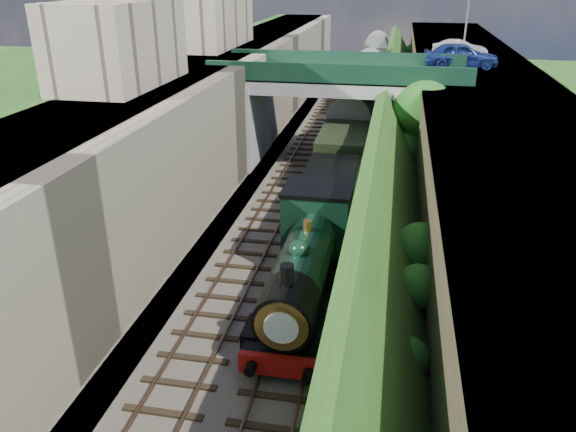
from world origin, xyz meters
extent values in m
plane|color=#1E4714|center=(0.00, 0.00, 0.00)|extent=(160.00, 160.00, 0.00)
cube|color=#473F38|center=(0.00, 20.00, 0.10)|extent=(10.00, 90.00, 0.20)
cube|color=#756B56|center=(-5.50, 20.00, 3.50)|extent=(1.00, 90.00, 7.00)
cube|color=#262628|center=(-9.00, 20.00, 3.50)|extent=(6.00, 90.00, 7.00)
cube|color=#262628|center=(9.50, 20.00, 3.12)|extent=(8.00, 90.00, 6.25)
cube|color=#1E4714|center=(5.00, 20.00, 2.70)|extent=(4.02, 90.00, 6.36)
sphere|color=#194C14|center=(4.91, -0.03, 2.76)|extent=(1.27, 1.27, 1.27)
sphere|color=#194C14|center=(5.23, 2.98, 3.27)|extent=(1.46, 1.46, 1.46)
sphere|color=#194C14|center=(5.33, 5.25, 3.44)|extent=(1.92, 1.92, 1.92)
sphere|color=#194C14|center=(3.67, 8.77, 0.73)|extent=(1.45, 1.45, 1.45)
sphere|color=#194C14|center=(3.98, 10.47, 1.24)|extent=(1.76, 1.76, 1.76)
sphere|color=#194C14|center=(4.62, 13.25, 2.28)|extent=(1.34, 1.34, 1.34)
sphere|color=#194C14|center=(6.08, 17.31, 4.65)|extent=(1.28, 1.28, 1.28)
sphere|color=#194C14|center=(4.91, 19.55, 2.76)|extent=(2.28, 2.28, 2.28)
sphere|color=#194C14|center=(5.33, 22.35, 3.43)|extent=(2.22, 2.22, 2.22)
sphere|color=#194C14|center=(5.35, 25.15, 3.47)|extent=(1.23, 1.23, 1.23)
sphere|color=#194C14|center=(5.97, 28.60, 4.47)|extent=(2.02, 2.02, 2.02)
sphere|color=#194C14|center=(3.77, 31.38, 0.90)|extent=(1.58, 1.58, 1.58)
sphere|color=#194C14|center=(6.27, 34.05, 4.97)|extent=(2.31, 2.31, 2.31)
sphere|color=#194C14|center=(5.42, 37.19, 3.58)|extent=(2.22, 2.22, 2.22)
sphere|color=#194C14|center=(6.06, 41.43, 4.61)|extent=(1.68, 1.68, 1.68)
sphere|color=#194C14|center=(5.19, 44.92, 3.22)|extent=(2.37, 2.37, 2.37)
sphere|color=#194C14|center=(4.37, 47.78, 1.88)|extent=(1.21, 1.21, 1.21)
sphere|color=#194C14|center=(4.49, 50.66, 2.07)|extent=(2.35, 2.35, 2.35)
sphere|color=#194C14|center=(4.04, 52.35, 1.34)|extent=(2.22, 2.22, 2.22)
sphere|color=#194C14|center=(5.49, 56.79, 3.70)|extent=(1.50, 1.50, 1.50)
cube|color=black|center=(-2.00, 20.00, 0.24)|extent=(2.50, 90.00, 0.07)
cube|color=brown|center=(-2.72, 20.00, 0.33)|extent=(0.08, 90.00, 0.14)
cube|color=brown|center=(-1.28, 20.00, 0.33)|extent=(0.08, 90.00, 0.14)
cube|color=black|center=(1.20, 20.00, 0.24)|extent=(2.50, 90.00, 0.07)
cube|color=brown|center=(0.48, 20.00, 0.33)|extent=(0.08, 90.00, 0.14)
cube|color=brown|center=(1.92, 20.00, 0.33)|extent=(0.08, 90.00, 0.14)
cube|color=gray|center=(0.50, 24.00, 5.70)|extent=(16.00, 6.00, 0.90)
cube|color=#153A26|center=(0.50, 21.15, 6.65)|extent=(16.00, 0.30, 1.20)
cube|color=#153A26|center=(0.50, 26.85, 6.65)|extent=(16.00, 0.30, 1.20)
cube|color=gray|center=(-5.50, 24.00, 2.85)|extent=(1.40, 6.40, 5.70)
cube|color=gray|center=(5.20, 24.00, 2.85)|extent=(2.40, 6.40, 5.70)
cube|color=gray|center=(-10.50, 30.00, 10.00)|extent=(5.00, 10.00, 6.00)
cube|color=gray|center=(-9.50, 14.00, 9.00)|extent=(4.00, 8.00, 4.00)
cylinder|color=black|center=(5.80, 20.37, 2.20)|extent=(0.30, 0.30, 4.40)
sphere|color=#194C14|center=(5.80, 20.37, 4.80)|extent=(3.60, 3.60, 3.60)
sphere|color=#194C14|center=(6.30, 21.17, 4.20)|extent=(2.40, 2.40, 2.40)
cylinder|color=gray|center=(8.77, 32.20, 9.25)|extent=(0.14, 0.14, 6.00)
imported|color=navy|center=(8.18, 27.67, 7.08)|extent=(5.06, 2.41, 1.67)
imported|color=#ABAAAF|center=(8.55, 32.58, 6.91)|extent=(4.05, 1.48, 1.32)
cube|color=black|center=(1.20, 5.39, 0.50)|extent=(2.40, 8.40, 0.60)
cube|color=black|center=(1.20, 6.39, 1.05)|extent=(2.70, 10.00, 0.35)
cube|color=maroon|center=(1.20, 1.29, 0.95)|extent=(2.70, 0.25, 0.70)
cylinder|color=black|center=(1.20, 5.59, 2.35)|extent=(1.90, 5.60, 1.90)
cylinder|color=black|center=(1.20, 2.29, 2.35)|extent=(1.96, 1.80, 1.96)
cylinder|color=white|center=(1.20, 1.31, 2.35)|extent=(1.10, 0.05, 1.10)
cylinder|color=black|center=(1.20, 2.29, 3.55)|extent=(0.44, 0.44, 0.90)
sphere|color=black|center=(1.20, 4.59, 3.35)|extent=(0.76, 0.76, 0.76)
cylinder|color=#A57F33|center=(1.20, 6.39, 3.45)|extent=(0.32, 0.32, 0.50)
cube|color=black|center=(1.20, 9.19, 2.50)|extent=(2.75, 2.40, 2.80)
cube|color=black|center=(1.20, 9.19, 3.95)|extent=(2.85, 2.50, 0.15)
cube|color=black|center=(-0.05, 2.79, 0.85)|extent=(0.60, 1.40, 0.90)
cube|color=black|center=(2.45, 2.79, 0.85)|extent=(0.60, 1.40, 0.90)
cube|color=black|center=(1.20, 13.59, 0.45)|extent=(2.30, 6.00, 0.50)
cube|color=black|center=(1.20, 13.59, 0.70)|extent=(2.60, 6.00, 0.50)
cube|color=black|center=(1.20, 13.59, 1.90)|extent=(2.70, 6.00, 2.40)
cube|color=black|center=(1.20, 13.59, 3.15)|extent=(2.50, 5.60, 0.20)
cube|color=black|center=(1.20, 26.19, 0.40)|extent=(2.30, 17.00, 0.40)
cube|color=black|center=(1.20, 26.19, 0.65)|extent=(2.50, 17.00, 0.50)
cube|color=#232C19|center=(1.20, 26.19, 2.15)|extent=(2.80, 18.00, 2.70)
cube|color=slate|center=(1.20, 26.19, 3.65)|extent=(2.90, 18.00, 0.50)
cube|color=black|center=(1.20, 44.99, 0.40)|extent=(2.30, 17.00, 0.40)
cube|color=black|center=(1.20, 44.99, 0.65)|extent=(2.50, 17.00, 0.50)
cube|color=#232C19|center=(1.20, 44.99, 2.15)|extent=(2.80, 18.00, 2.70)
cube|color=slate|center=(1.20, 44.99, 3.65)|extent=(2.90, 18.00, 0.50)
cube|color=black|center=(1.20, 63.79, 0.40)|extent=(2.30, 17.00, 0.40)
cube|color=black|center=(1.20, 63.79, 0.65)|extent=(2.50, 17.00, 0.50)
cube|color=#232C19|center=(1.20, 63.79, 2.15)|extent=(2.80, 18.00, 2.70)
cube|color=slate|center=(1.20, 63.79, 3.65)|extent=(2.90, 18.00, 0.50)
camera|label=1|loc=(4.08, -12.57, 12.26)|focal=35.00mm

